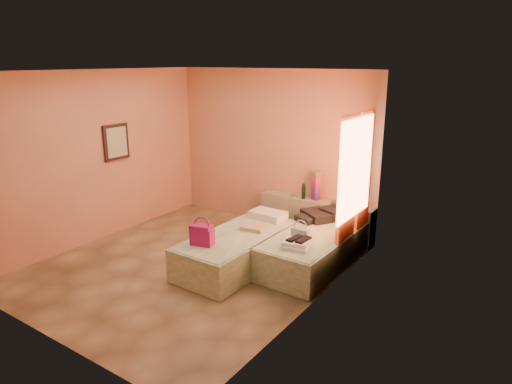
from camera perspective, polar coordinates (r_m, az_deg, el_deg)
ground at (r=6.94m, az=-8.10°, el=-9.05°), size 4.50×4.50×0.00m
room_walls at (r=6.68m, az=-4.12°, el=6.22°), size 4.02×4.51×2.81m
headboard_ledge at (r=7.91m, az=7.43°, el=-3.23°), size 2.05×0.30×0.65m
bed_left at (r=6.77m, az=-2.20°, el=-7.21°), size 0.93×2.01×0.50m
bed_right at (r=6.84m, az=7.33°, el=-7.08°), size 0.93×2.01×0.50m
water_bottle at (r=7.82m, az=5.97°, el=0.07°), size 0.08×0.08×0.26m
rainbow_box at (r=7.77m, az=7.52°, el=0.82°), size 0.14×0.14×0.50m
small_dish at (r=7.94m, az=4.77°, el=-0.48°), size 0.16×0.16×0.03m
green_book at (r=7.66m, az=10.20°, el=-1.32°), size 0.22×0.17×0.03m
flower_vase at (r=7.56m, az=12.30°, el=-0.77°), size 0.22×0.22×0.26m
magenta_handbag at (r=6.29m, az=-6.75°, el=-5.33°), size 0.34×0.24×0.29m
khaki_garment at (r=6.83m, az=-0.25°, el=-4.45°), size 0.38×0.32×0.06m
clothes_pile at (r=7.28m, az=8.05°, el=-2.85°), size 0.72×0.72×0.16m
blue_handbag at (r=6.48m, az=5.57°, el=-5.23°), size 0.26×0.11×0.16m
towel_stack at (r=6.19m, az=5.12°, el=-6.59°), size 0.40×0.36×0.10m
sandal_pair at (r=6.20m, az=5.36°, el=-5.90°), size 0.24×0.30×0.03m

